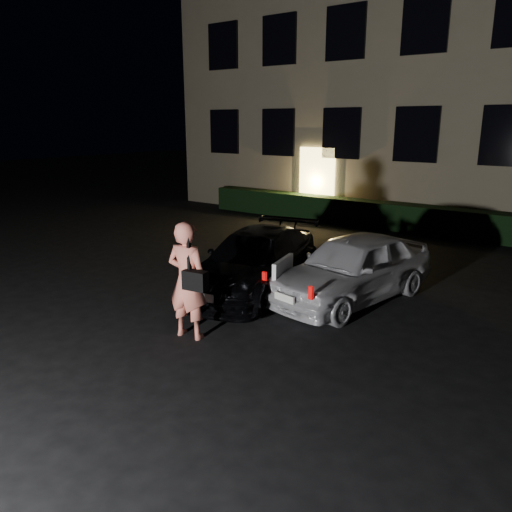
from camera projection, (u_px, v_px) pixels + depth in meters
The scene contains 6 objects.
ground at pixel (166, 344), 7.86m from camera, with size 80.00×80.00×0.00m, color black.
building at pixel (461, 47), 17.98m from camera, with size 20.00×8.11×12.00m.
hedge at pixel (405, 218), 15.94m from camera, with size 15.00×0.70×0.85m, color black.
sedan at pixel (255, 261), 10.29m from camera, with size 2.54×4.47×1.22m.
hatch at pixel (352, 268), 9.67m from camera, with size 2.27×4.08×1.31m.
man at pixel (188, 280), 7.90m from camera, with size 0.84×0.56×1.92m.
Camera 1 is at (5.42, -5.00, 3.39)m, focal length 35.00 mm.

